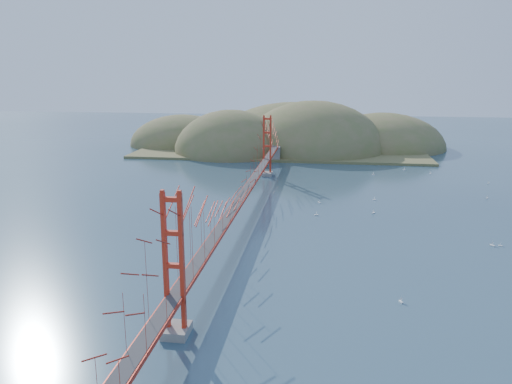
# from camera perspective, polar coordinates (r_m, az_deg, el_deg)

# --- Properties ---
(ground) EXTENTS (320.00, 320.00, 0.00)m
(ground) POSITION_cam_1_polar(r_m,az_deg,el_deg) (68.13, -1.73, -3.38)
(ground) COLOR #2E4A5C
(ground) RESTS_ON ground
(bridge) EXTENTS (2.20, 94.40, 12.00)m
(bridge) POSITION_cam_1_polar(r_m,az_deg,el_deg) (66.55, -1.75, 2.43)
(bridge) COLOR gray
(bridge) RESTS_ON ground
(far_headlands) EXTENTS (84.00, 58.00, 25.00)m
(far_headlands) POSITION_cam_1_polar(r_m,az_deg,el_deg) (134.43, 4.15, 5.26)
(far_headlands) COLOR olive
(far_headlands) RESTS_ON ground
(sailboat_15) EXTENTS (0.48, 0.58, 0.67)m
(sailboat_15) POSITION_cam_1_polar(r_m,az_deg,el_deg) (104.46, 19.31, 2.06)
(sailboat_15) COLOR white
(sailboat_15) RESTS_ON ground
(sailboat_2) EXTENTS (0.49, 0.47, 0.55)m
(sailboat_2) POSITION_cam_1_polar(r_m,az_deg,el_deg) (65.54, 26.15, -5.46)
(sailboat_2) COLOR white
(sailboat_2) RESTS_ON ground
(sailboat_0) EXTENTS (0.56, 0.57, 0.64)m
(sailboat_0) POSITION_cam_1_polar(r_m,az_deg,el_deg) (47.37, 16.24, -11.85)
(sailboat_0) COLOR white
(sailboat_0) RESTS_ON ground
(sailboat_1) EXTENTS (0.70, 0.70, 0.74)m
(sailboat_1) POSITION_cam_1_polar(r_m,az_deg,el_deg) (65.17, 25.40, -5.46)
(sailboat_1) COLOR white
(sailboat_1) RESTS_ON ground
(sailboat_12) EXTENTS (0.58, 0.52, 0.66)m
(sailboat_12) POSITION_cam_1_polar(r_m,az_deg,el_deg) (100.28, 13.27, 2.00)
(sailboat_12) COLOR white
(sailboat_12) RESTS_ON ground
(sailboat_7) EXTENTS (0.61, 0.61, 0.66)m
(sailboat_7) POSITION_cam_1_polar(r_m,az_deg,el_deg) (106.65, 16.60, 2.50)
(sailboat_7) COLOR white
(sailboat_7) RESTS_ON ground
(sailboat_14) EXTENTS (0.66, 0.66, 0.69)m
(sailboat_14) POSITION_cam_1_polar(r_m,az_deg,el_deg) (73.78, 13.27, -2.27)
(sailboat_14) COLOR white
(sailboat_14) RESTS_ON ground
(sailboat_16) EXTENTS (0.62, 0.62, 0.64)m
(sailboat_16) POSITION_cam_1_polar(r_m,az_deg,el_deg) (77.92, 7.24, -1.14)
(sailboat_16) COLOR white
(sailboat_16) RESTS_ON ground
(sailboat_4) EXTENTS (0.55, 0.55, 0.57)m
(sailboat_4) POSITION_cam_1_polar(r_m,az_deg,el_deg) (88.05, 24.89, -0.60)
(sailboat_4) COLOR white
(sailboat_4) RESTS_ON ground
(sailboat_8) EXTENTS (0.53, 0.53, 0.56)m
(sailboat_8) POSITION_cam_1_polar(r_m,az_deg,el_deg) (99.58, 25.03, 0.96)
(sailboat_8) COLOR white
(sailboat_8) RESTS_ON ground
(sailboat_3) EXTENTS (0.51, 0.43, 0.59)m
(sailboat_3) POSITION_cam_1_polar(r_m,az_deg,el_deg) (81.19, 13.38, -0.80)
(sailboat_3) COLOR white
(sailboat_3) RESTS_ON ground
(sailboat_extra_0) EXTENTS (0.59, 0.55, 0.66)m
(sailboat_extra_0) POSITION_cam_1_polar(r_m,az_deg,el_deg) (71.37, 6.91, -2.55)
(sailboat_extra_0) COLOR white
(sailboat_extra_0) RESTS_ON ground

